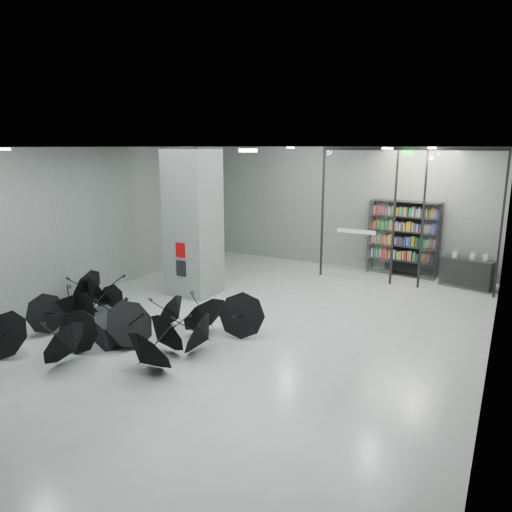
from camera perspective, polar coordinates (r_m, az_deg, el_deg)
The scene contains 10 objects.
room at distance 10.09m, azimuth -2.55°, elevation 6.14°, with size 14.00×14.02×4.01m.
column at distance 13.22m, azimuth -7.41°, elevation 3.97°, with size 1.20×1.20×4.00m, color slate.
fire_cabinet at distance 12.85m, azimuth -8.93°, elevation 0.71°, with size 0.28×0.04×0.38m, color #A50A07.
info_panel at distance 12.96m, azimuth -8.86°, elevation -1.45°, with size 0.30×0.03×0.42m, color black.
exit_sign at distance 14.17m, azimuth 17.50°, elevation 11.48°, with size 0.30×0.06×0.15m, color #0CE533.
glass_partition at distance 14.49m, azimuth 17.19°, elevation 5.01°, with size 5.06×0.08×4.00m.
bench at distance 10.94m, azimuth -17.25°, elevation -7.97°, with size 1.48×0.63×0.47m, color black.
bookshelf at distance 15.89m, azimuth 17.07°, elevation 2.01°, with size 2.14×0.43×2.36m, color black, non-canonical shape.
shop_counter at distance 15.28m, azimuth 23.69°, elevation -1.84°, with size 1.43×0.57×0.86m, color black.
umbrella_cluster at distance 10.86m, azimuth -15.81°, elevation -7.71°, with size 5.41×4.16×1.31m.
Camera 1 is at (5.13, -8.61, 4.03)m, focal length 33.83 mm.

